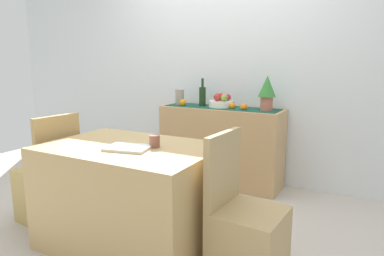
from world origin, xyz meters
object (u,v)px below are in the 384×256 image
Objects in this scene: open_book at (128,148)px; coffee_cup at (155,141)px; chair_by_corner at (246,238)px; potted_plant at (267,91)px; dining_table at (131,196)px; ceramic_vase at (180,97)px; chair_near_window at (49,189)px; wine_bottle at (202,96)px; sideboard_console at (221,146)px; fruit_bowl at (221,104)px.

open_book is 0.18m from coffee_cup.
chair_by_corner reaches higher than open_book.
potted_plant is 1.72m from dining_table.
ceramic_vase is 1.68m from dining_table.
coffee_cup is at bearing 33.51° from open_book.
ceramic_vase reaches higher than coffee_cup.
potted_plant reaches higher than dining_table.
potted_plant reaches higher than chair_near_window.
potted_plant is at bearing 47.82° from chair_near_window.
chair_by_corner is at bearing -5.75° from open_book.
wine_bottle is at bearing 180.00° from potted_plant.
sideboard_console is at bearing 89.02° from dining_table.
coffee_cup is at bearing -65.53° from ceramic_vase.
wine_bottle is 0.71m from potted_plant.
chair_near_window is 1.00× the size of chair_by_corner.
open_book is (0.54, -1.59, -0.17)m from ceramic_vase.
fruit_bowl is 1.60m from open_book.
dining_table is 0.39m from open_book.
dining_table is at bearing -82.45° from wine_bottle.
coffee_cup is at bearing -83.64° from fruit_bowl.
fruit_bowl is at bearing 119.17° from chair_by_corner.
sideboard_console is 5.12× the size of fruit_bowl.
coffee_cup is (0.13, 0.13, 0.03)m from open_book.
coffee_cup is 0.09× the size of chair_near_window.
fruit_bowl reaches higher than coffee_cup.
wine_bottle reaches higher than chair_near_window.
open_book is (0.04, -1.59, -0.12)m from fruit_bowl.
potted_plant is 1.23× the size of open_book.
fruit_bowl is 0.91× the size of open_book.
chair_near_window reaches higher than sideboard_console.
chair_near_window is at bearing -120.16° from fruit_bowl.
open_book reaches higher than dining_table.
open_book is at bearing -88.62° from fruit_bowl.
ceramic_vase is at bearing -180.00° from wine_bottle.
coffee_cup is at bearing 13.00° from dining_table.
chair_near_window reaches higher than coffee_cup.
potted_plant is at bearing 77.41° from coffee_cup.
coffee_cup reaches higher than dining_table.
wine_bottle is at bearing 180.00° from fruit_bowl.
ceramic_vase is 2.06× the size of coffee_cup.
coffee_cup is at bearing -75.42° from wine_bottle.
sideboard_console is 1.73m from chair_by_corner.
open_book is 3.33× the size of coffee_cup.
chair_by_corner is (1.35, -1.51, -0.65)m from ceramic_vase.
wine_bottle reaches higher than sideboard_console.
sideboard_console is 1.63m from open_book.
wine_bottle is (-0.22, 0.00, 0.07)m from fruit_bowl.
chair_near_window is 1.72m from chair_by_corner.
fruit_bowl reaches higher than chair_near_window.
fruit_bowl is 0.52m from potted_plant.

